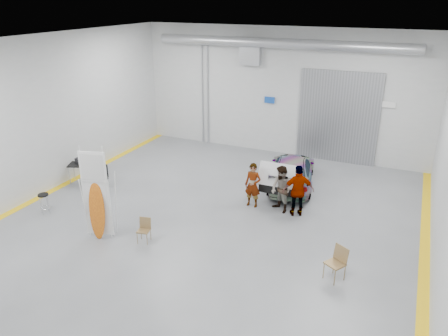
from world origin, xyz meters
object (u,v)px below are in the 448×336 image
at_px(person_c, 298,191).
at_px(work_table, 84,164).
at_px(sedan_car, 292,171).
at_px(person_a, 253,185).
at_px(surfboard_display, 95,202).
at_px(folding_chair_near, 144,235).
at_px(shop_stool, 45,204).
at_px(office_chair, 101,179).
at_px(folding_chair_far, 334,270).
at_px(person_b, 281,189).

xyz_separation_m(person_c, work_table, (-8.86, -0.74, -0.13)).
bearing_deg(sedan_car, person_a, 60.31).
bearing_deg(person_a, sedan_car, 73.76).
bearing_deg(surfboard_display, person_c, 21.17).
distance_m(folding_chair_near, shop_stool, 4.33).
distance_m(person_c, office_chair, 7.78).
bearing_deg(office_chair, surfboard_display, -29.44).
xyz_separation_m(sedan_car, work_table, (-7.94, -3.21, 0.19)).
distance_m(surfboard_display, work_table, 4.81).
relative_size(folding_chair_far, office_chair, 0.89).
bearing_deg(person_c, work_table, -20.64).
bearing_deg(person_b, person_c, 29.87).
bearing_deg(work_table, sedan_car, 22.02).
xyz_separation_m(person_a, surfboard_display, (-3.76, -4.14, 0.43)).
bearing_deg(person_c, sedan_car, -95.17).
bearing_deg(shop_stool, person_a, 28.71).
height_order(folding_chair_near, office_chair, office_chair).
xyz_separation_m(shop_stool, work_table, (-0.60, 2.82, 0.44)).
distance_m(person_c, shop_stool, 9.01).
bearing_deg(work_table, person_c, 4.74).
bearing_deg(folding_chair_far, folding_chair_near, -144.13).
relative_size(folding_chair_far, work_table, 0.67).
height_order(surfboard_display, folding_chair_near, surfboard_display).
bearing_deg(person_c, folding_chair_far, 95.19).
bearing_deg(office_chair, person_b, 33.06).
xyz_separation_m(folding_chair_far, work_table, (-10.79, 2.53, 0.51)).
bearing_deg(sedan_car, person_b, 85.07).
relative_size(person_b, folding_chair_near, 2.20).
bearing_deg(surfboard_display, person_a, 32.00).
height_order(sedan_car, shop_stool, sedan_car).
relative_size(folding_chair_near, shop_stool, 1.04).
xyz_separation_m(person_a, folding_chair_far, (3.63, -3.30, -0.53)).
bearing_deg(person_c, person_b, -28.56).
distance_m(work_table, office_chair, 1.27).
distance_m(sedan_car, office_chair, 7.67).
relative_size(person_b, person_c, 0.92).
distance_m(person_a, folding_chair_far, 4.94).
bearing_deg(folding_chair_far, person_b, 158.89).
bearing_deg(person_a, folding_chair_near, -118.91).
relative_size(folding_chair_near, work_table, 0.55).
bearing_deg(shop_stool, sedan_car, 39.40).
xyz_separation_m(person_a, shop_stool, (-6.56, -3.59, -0.46)).
bearing_deg(work_table, office_chair, -18.03).
xyz_separation_m(work_table, office_chair, (1.17, -0.38, -0.33)).
distance_m(person_c, work_table, 8.89).
distance_m(person_a, work_table, 7.20).
xyz_separation_m(person_b, person_c, (0.62, -0.03, 0.08)).
relative_size(sedan_car, folding_chair_near, 5.44).
height_order(person_a, work_table, person_a).
bearing_deg(sedan_car, folding_chair_far, 104.55).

